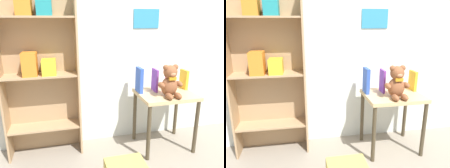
{
  "view_description": "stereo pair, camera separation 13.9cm",
  "coord_description": "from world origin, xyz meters",
  "views": [
    {
      "loc": [
        -0.84,
        -0.8,
        1.37
      ],
      "look_at": [
        -0.34,
        1.23,
        0.75
      ],
      "focal_mm": 35.0,
      "sensor_mm": 36.0,
      "label": 1
    },
    {
      "loc": [
        -0.7,
        -0.83,
        1.37
      ],
      "look_at": [
        -0.34,
        1.23,
        0.75
      ],
      "focal_mm": 35.0,
      "sensor_mm": 36.0,
      "label": 2
    }
  ],
  "objects": [
    {
      "name": "wall_back",
      "position": [
        0.0,
        1.53,
        1.25
      ],
      "size": [
        4.8,
        0.07,
        2.5
      ],
      "color": "silver",
      "rests_on": "ground_plane"
    },
    {
      "name": "bookshelf_side",
      "position": [
        -1.03,
        1.39,
        0.94
      ],
      "size": [
        0.73,
        0.25,
        1.7
      ],
      "color": "tan",
      "rests_on": "ground_plane"
    },
    {
      "name": "display_table",
      "position": [
        0.23,
        1.18,
        0.52
      ],
      "size": [
        0.59,
        0.47,
        0.62
      ],
      "color": "tan",
      "rests_on": "ground_plane"
    },
    {
      "name": "teddy_bear",
      "position": [
        0.22,
        1.08,
        0.77
      ],
      "size": [
        0.25,
        0.22,
        0.32
      ],
      "color": "brown",
      "rests_on": "display_table"
    },
    {
      "name": "book_standing_blue",
      "position": [
        -0.03,
        1.28,
        0.76
      ],
      "size": [
        0.04,
        0.15,
        0.26
      ],
      "primitive_type": "cube",
      "rotation": [
        0.0,
        0.0,
        0.0
      ],
      "color": "#2D51B7",
      "rests_on": "display_table"
    },
    {
      "name": "book_standing_purple",
      "position": [
        0.14,
        1.28,
        0.74
      ],
      "size": [
        0.02,
        0.14,
        0.24
      ],
      "primitive_type": "cube",
      "rotation": [
        0.0,
        0.0,
        -0.03
      ],
      "color": "purple",
      "rests_on": "display_table"
    },
    {
      "name": "book_standing_pink",
      "position": [
        0.32,
        1.28,
        0.72
      ],
      "size": [
        0.03,
        0.15,
        0.19
      ],
      "primitive_type": "cube",
      "rotation": [
        0.0,
        0.0,
        0.01
      ],
      "color": "#D17093",
      "rests_on": "display_table"
    },
    {
      "name": "book_standing_yellow",
      "position": [
        0.49,
        1.28,
        0.73
      ],
      "size": [
        0.03,
        0.14,
        0.21
      ],
      "primitive_type": "cube",
      "rotation": [
        0.0,
        0.0,
        0.02
      ],
      "color": "gold",
      "rests_on": "display_table"
    }
  ]
}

